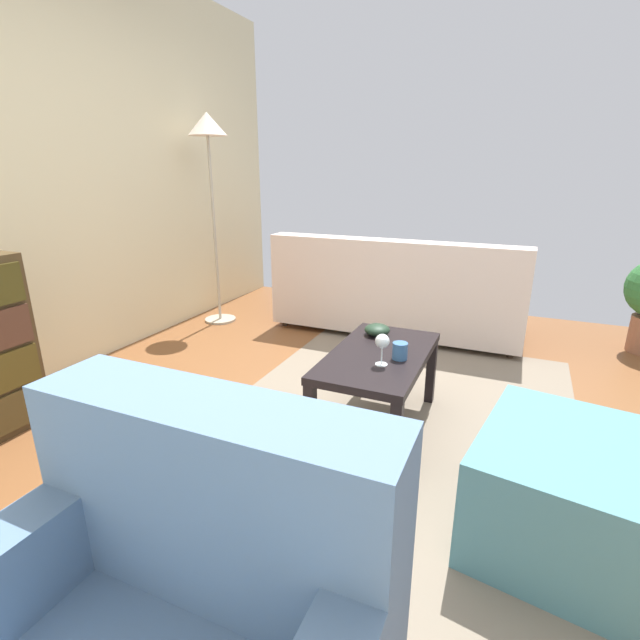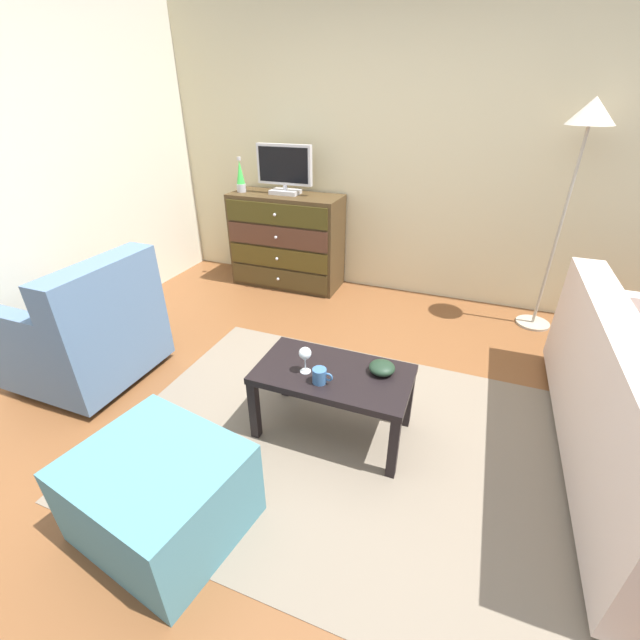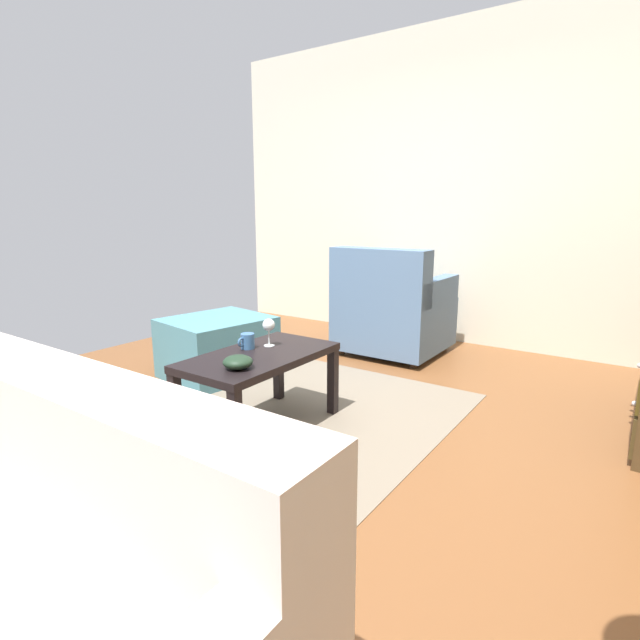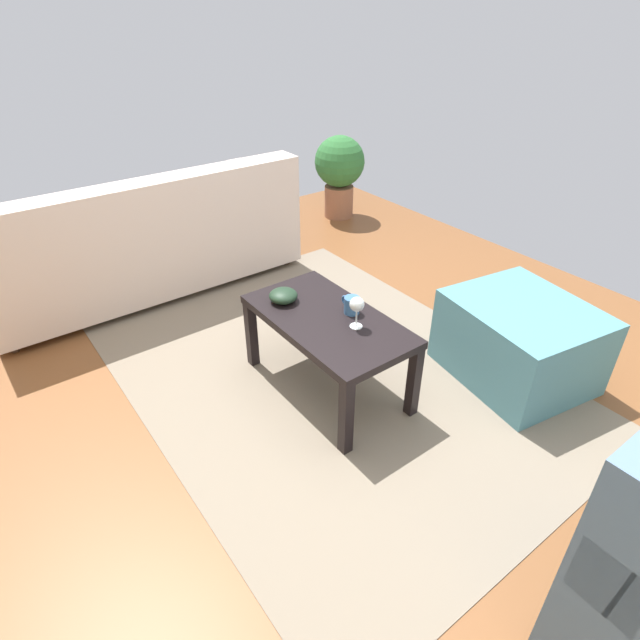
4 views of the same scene
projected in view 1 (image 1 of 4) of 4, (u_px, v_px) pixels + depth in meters
The scene contains 10 objects.
ground_plane at pixel (346, 435), 2.50m from camera, with size 5.29×4.70×0.05m, color brown.
wall_accent_rear at pixel (30, 162), 2.87m from camera, with size 5.29×0.12×2.77m, color beige.
area_rug at pixel (392, 421), 2.58m from camera, with size 2.60×1.90×0.01m, color #766959.
coffee_table at pixel (378, 364), 2.42m from camera, with size 0.87×0.47×0.43m.
wine_glass at pixel (382, 342), 2.22m from camera, with size 0.07×0.07×0.16m.
mug at pixel (400, 351), 2.31m from camera, with size 0.11×0.08×0.09m.
bowl_decorative at pixel (377, 330), 2.65m from camera, with size 0.15×0.15×0.07m, color #1B3020.
couch_large at pixel (398, 294), 3.97m from camera, with size 0.85×2.05×0.82m.
ottoman at pixel (565, 493), 1.69m from camera, with size 0.70×0.60×0.43m, color teal.
standing_lamp at pixel (208, 145), 3.85m from camera, with size 0.32×0.32×1.78m.
Camera 1 is at (-2.06, -0.75, 1.34)m, focal length 26.07 mm.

